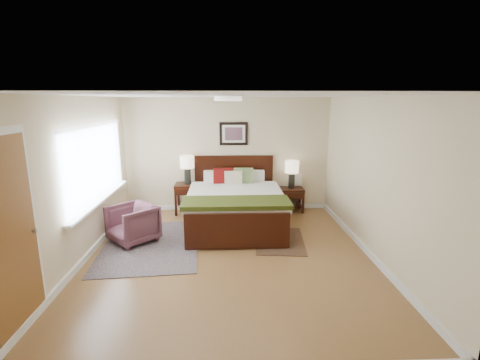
{
  "coord_description": "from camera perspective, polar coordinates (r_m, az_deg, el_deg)",
  "views": [
    {
      "loc": [
        -0.04,
        -5.14,
        2.43
      ],
      "look_at": [
        0.21,
        0.87,
        1.05
      ],
      "focal_mm": 26.0,
      "sensor_mm": 36.0,
      "label": 1
    }
  ],
  "objects": [
    {
      "name": "floor",
      "position": [
        5.68,
        -1.76,
        -12.4
      ],
      "size": [
        5.0,
        5.0,
        0.0
      ],
      "primitive_type": "plane",
      "color": "brown",
      "rests_on": "ground"
    },
    {
      "name": "back_wall",
      "position": [
        7.73,
        -2.04,
        4.14
      ],
      "size": [
        4.5,
        0.04,
        2.5
      ],
      "primitive_type": "cube",
      "color": "beige",
      "rests_on": "ground"
    },
    {
      "name": "front_wall",
      "position": [
        2.89,
        -1.33,
        -11.2
      ],
      "size": [
        4.5,
        0.04,
        2.5
      ],
      "primitive_type": "cube",
      "color": "beige",
      "rests_on": "ground"
    },
    {
      "name": "left_wall",
      "position": [
        5.71,
        -25.04,
        -0.23
      ],
      "size": [
        0.04,
        5.0,
        2.5
      ],
      "primitive_type": "cube",
      "color": "beige",
      "rests_on": "ground"
    },
    {
      "name": "right_wall",
      "position": [
        5.75,
        21.19,
        0.19
      ],
      "size": [
        0.04,
        5.0,
        2.5
      ],
      "primitive_type": "cube",
      "color": "beige",
      "rests_on": "ground"
    },
    {
      "name": "ceiling",
      "position": [
        5.14,
        -1.96,
        13.7
      ],
      "size": [
        4.5,
        5.0,
        0.02
      ],
      "primitive_type": "cube",
      "color": "white",
      "rests_on": "back_wall"
    },
    {
      "name": "window",
      "position": [
        6.31,
        -22.31,
        2.34
      ],
      "size": [
        0.11,
        2.72,
        1.32
      ],
      "color": "silver",
      "rests_on": "left_wall"
    },
    {
      "name": "door",
      "position": [
        4.26,
        -33.49,
        -7.95
      ],
      "size": [
        0.06,
        1.0,
        2.18
      ],
      "color": "silver",
      "rests_on": "ground"
    },
    {
      "name": "ceil_fixture",
      "position": [
        5.14,
        -1.95,
        13.31
      ],
      "size": [
        0.44,
        0.44,
        0.08
      ],
      "color": "white",
      "rests_on": "ceiling"
    },
    {
      "name": "bed",
      "position": [
        6.79,
        -0.79,
        -3.05
      ],
      "size": [
        1.86,
        2.27,
        1.22
      ],
      "color": "black",
      "rests_on": "ground"
    },
    {
      "name": "wall_art",
      "position": [
        7.64,
        -1.05,
        7.6
      ],
      "size": [
        0.62,
        0.05,
        0.5
      ],
      "color": "black",
      "rests_on": "back_wall"
    },
    {
      "name": "nightstand_left",
      "position": [
        7.67,
        -8.54,
        -1.56
      ],
      "size": [
        0.55,
        0.5,
        0.66
      ],
      "color": "black",
      "rests_on": "ground"
    },
    {
      "name": "nightstand_right",
      "position": [
        7.82,
        8.38,
        -2.78
      ],
      "size": [
        0.53,
        0.4,
        0.53
      ],
      "color": "black",
      "rests_on": "ground"
    },
    {
      "name": "lamp_left",
      "position": [
        7.58,
        -8.66,
        2.46
      ],
      "size": [
        0.3,
        0.3,
        0.61
      ],
      "color": "black",
      "rests_on": "nightstand_left"
    },
    {
      "name": "lamp_right",
      "position": [
        7.69,
        8.51,
        1.66
      ],
      "size": [
        0.3,
        0.3,
        0.61
      ],
      "color": "black",
      "rests_on": "nightstand_right"
    },
    {
      "name": "armchair",
      "position": [
        6.38,
        -17.2,
        -6.87
      ],
      "size": [
        1.02,
        1.02,
        0.66
      ],
      "primitive_type": "imported",
      "rotation": [
        0.0,
        0.0,
        -0.8
      ],
      "color": "brown",
      "rests_on": "ground"
    },
    {
      "name": "rug_persian",
      "position": [
        6.26,
        -14.46,
        -10.28
      ],
      "size": [
        1.75,
        2.35,
        0.01
      ],
      "primitive_type": "cube",
      "rotation": [
        0.0,
        0.0,
        0.08
      ],
      "color": "#0F0D42",
      "rests_on": "ground"
    },
    {
      "name": "rug_navy",
      "position": [
        6.29,
        6.53,
        -9.84
      ],
      "size": [
        0.95,
        1.33,
        0.01
      ],
      "primitive_type": "cube",
      "rotation": [
        0.0,
        0.0,
        -0.1
      ],
      "color": "black",
      "rests_on": "ground"
    }
  ]
}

